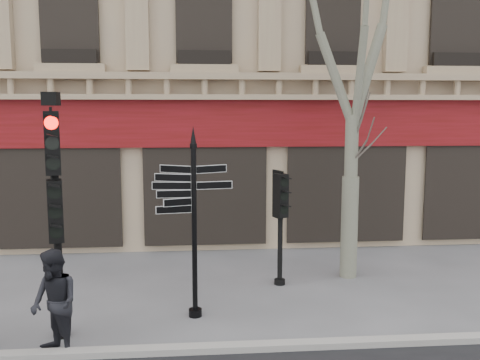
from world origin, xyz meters
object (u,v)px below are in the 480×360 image
object	(u,v)px
traffic_signal_main	(55,185)
traffic_signal_secondary	(280,208)
pedestrian_b	(54,304)
fingerpost	(194,190)

from	to	relation	value
traffic_signal_main	traffic_signal_secondary	distance (m)	5.03
traffic_signal_main	pedestrian_b	size ratio (longest dim) A/B	2.43
traffic_signal_secondary	pedestrian_b	size ratio (longest dim) A/B	1.45
fingerpost	traffic_signal_secondary	distance (m)	2.68
fingerpost	traffic_signal_secondary	bearing A→B (deg)	43.64
traffic_signal_main	traffic_signal_secondary	xyz separation A→B (m)	(4.30, 2.44, -0.91)
fingerpost	traffic_signal_main	size ratio (longest dim) A/B	0.86
pedestrian_b	traffic_signal_main	bearing A→B (deg)	145.48
fingerpost	traffic_signal_main	bearing A→B (deg)	-161.18
traffic_signal_main	pedestrian_b	distance (m)	1.97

